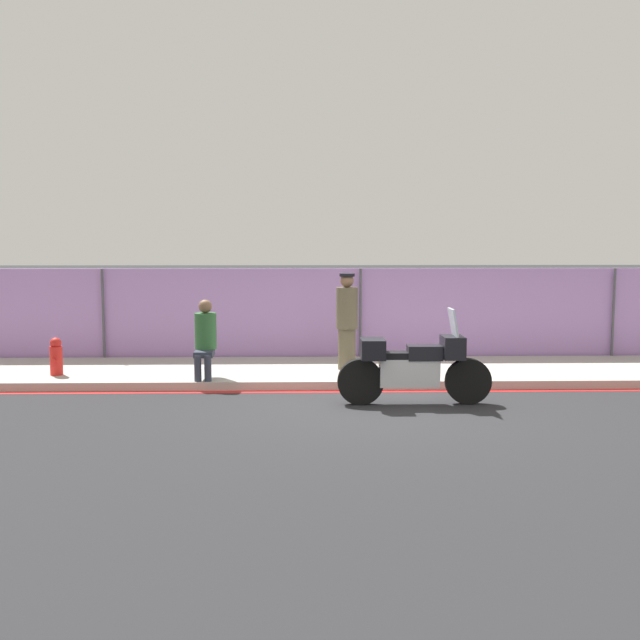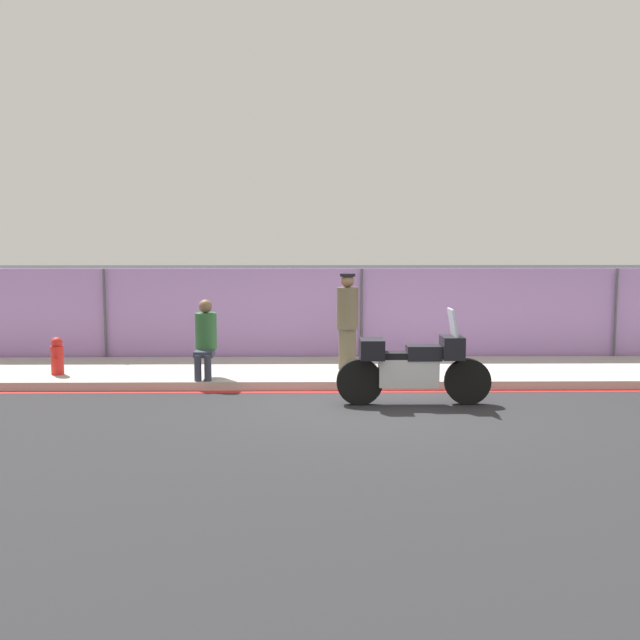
% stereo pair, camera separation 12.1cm
% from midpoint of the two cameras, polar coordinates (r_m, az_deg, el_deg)
% --- Properties ---
extents(ground_plane, '(120.00, 120.00, 0.00)m').
position_cam_midpoint_polar(ground_plane, '(11.45, 4.74, -6.43)').
color(ground_plane, '#262628').
extents(sidewalk, '(37.97, 2.68, 0.14)m').
position_cam_midpoint_polar(sidewalk, '(13.78, 3.79, -3.96)').
color(sidewalk, '#ADA89E').
rests_on(sidewalk, ground_plane).
extents(curb_paint_stripe, '(37.97, 0.18, 0.01)m').
position_cam_midpoint_polar(curb_paint_stripe, '(12.39, 4.31, -5.44)').
color(curb_paint_stripe, red).
rests_on(curb_paint_stripe, ground_plane).
extents(storefront_fence, '(36.07, 0.17, 1.92)m').
position_cam_midpoint_polar(storefront_fence, '(15.06, 3.38, 0.32)').
color(storefront_fence, '#AD7FC6').
rests_on(storefront_fence, ground_plane).
extents(motorcycle, '(2.34, 0.50, 1.46)m').
position_cam_midpoint_polar(motorcycle, '(11.40, 7.36, -3.51)').
color(motorcycle, black).
rests_on(motorcycle, ground_plane).
extents(officer_standing, '(0.39, 0.39, 1.74)m').
position_cam_midpoint_polar(officer_standing, '(13.48, 2.36, -0.04)').
color(officer_standing, brown).
rests_on(officer_standing, sidewalk).
extents(person_seated_on_curb, '(0.37, 0.68, 1.33)m').
position_cam_midpoint_polar(person_seated_on_curb, '(12.87, -8.46, -1.10)').
color(person_seated_on_curb, '#2D3342').
rests_on(person_seated_on_curb, sidewalk).
extents(fire_hydrant, '(0.22, 0.27, 0.66)m').
position_cam_midpoint_polar(fire_hydrant, '(13.78, -19.16, -2.62)').
color(fire_hydrant, red).
rests_on(fire_hydrant, sidewalk).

